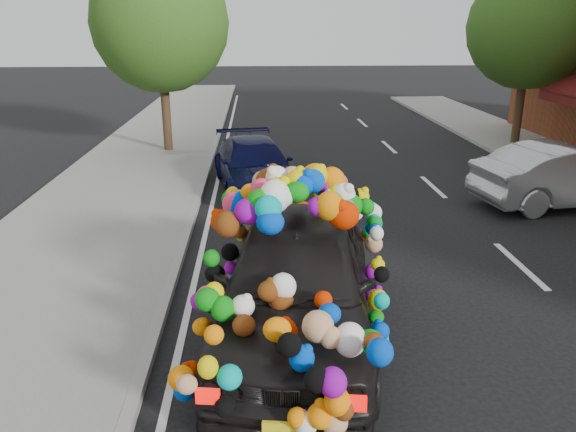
# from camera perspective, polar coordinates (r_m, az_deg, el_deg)

# --- Properties ---
(ground) EXTENTS (100.00, 100.00, 0.00)m
(ground) POSITION_cam_1_polar(r_m,az_deg,el_deg) (9.63, 2.70, -5.54)
(ground) COLOR black
(ground) RESTS_ON ground
(sidewalk) EXTENTS (4.00, 60.00, 0.12)m
(sidewalk) POSITION_cam_1_polar(r_m,az_deg,el_deg) (10.12, -22.41, -5.41)
(sidewalk) COLOR gray
(sidewalk) RESTS_ON ground
(kerb) EXTENTS (0.15, 60.00, 0.13)m
(kerb) POSITION_cam_1_polar(r_m,az_deg,el_deg) (9.66, -11.37, -5.42)
(kerb) COLOR gray
(kerb) RESTS_ON ground
(lane_markings) EXTENTS (6.00, 50.00, 0.01)m
(lane_markings) POSITION_cam_1_polar(r_m,az_deg,el_deg) (10.61, 22.49, -4.63)
(lane_markings) COLOR silver
(lane_markings) RESTS_ON ground
(tree_near_sidewalk) EXTENTS (4.20, 4.20, 6.13)m
(tree_near_sidewalk) POSITION_cam_1_polar(r_m,az_deg,el_deg) (18.44, -12.88, 18.58)
(tree_near_sidewalk) COLOR #332114
(tree_near_sidewalk) RESTS_ON ground
(tree_far_b) EXTENTS (4.00, 4.00, 5.90)m
(tree_far_b) POSITION_cam_1_polar(r_m,az_deg,el_deg) (20.75, 23.34, 17.19)
(tree_far_b) COLOR #332114
(tree_far_b) RESTS_ON ground
(plush_art_car) EXTENTS (2.97, 5.31, 2.30)m
(plush_art_car) POSITION_cam_1_polar(r_m,az_deg,el_deg) (7.23, 0.94, -3.81)
(plush_art_car) COLOR black
(plush_art_car) RESTS_ON ground
(navy_sedan) EXTENTS (2.43, 4.55, 1.25)m
(navy_sedan) POSITION_cam_1_polar(r_m,az_deg,el_deg) (14.13, -3.40, 5.13)
(navy_sedan) COLOR black
(navy_sedan) RESTS_ON ground
(silver_hatchback) EXTENTS (4.53, 2.20, 1.43)m
(silver_hatchback) POSITION_cam_1_polar(r_m,az_deg,el_deg) (14.35, 26.65, 3.71)
(silver_hatchback) COLOR #A2A5A9
(silver_hatchback) RESTS_ON ground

